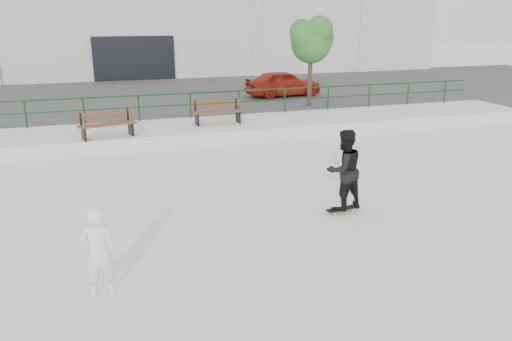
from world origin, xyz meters
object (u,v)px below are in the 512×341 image
object	(u,v)px
red_car	(283,83)
seated_skater	(98,252)
tree	(312,38)
standing_skater	(344,170)
skateboard	(342,209)
bench_left	(107,125)
bench_right	(217,112)

from	to	relation	value
red_car	seated_skater	size ratio (longest dim) A/B	2.48
tree	standing_skater	bearing A→B (deg)	-110.10
skateboard	bench_left	bearing A→B (deg)	116.08
bench_right	standing_skater	size ratio (longest dim) A/B	1.01
red_car	standing_skater	distance (m)	14.35
tree	red_car	xyz separation A→B (m)	(-0.23, 2.80, -2.29)
bench_right	bench_left	bearing A→B (deg)	-165.16
skateboard	seated_skater	world-z (taller)	seated_skater
bench_left	bench_right	size ratio (longest dim) A/B	1.02
red_car	standing_skater	size ratio (longest dim) A/B	2.02
red_car	standing_skater	world-z (taller)	standing_skater
seated_skater	tree	bearing A→B (deg)	-128.19
skateboard	bench_right	bearing A→B (deg)	88.28
tree	skateboard	world-z (taller)	tree
red_car	skateboard	bearing A→B (deg)	159.30
bench_left	bench_right	world-z (taller)	bench_right
red_car	skateboard	world-z (taller)	red_car
bench_left	standing_skater	distance (m)	8.88
bench_right	seated_skater	world-z (taller)	seated_skater
red_car	tree	bearing A→B (deg)	179.38
standing_skater	seated_skater	xyz separation A→B (m)	(-5.45, -2.03, -0.27)
bench_left	bench_right	distance (m)	4.18
bench_left	red_car	distance (m)	10.92
bench_left	seated_skater	xyz separation A→B (m)	(-0.48, -9.37, -0.16)
tree	red_car	bearing A→B (deg)	94.68
seated_skater	red_car	bearing A→B (deg)	-122.47
tree	seated_skater	distance (m)	16.37
bench_left	seated_skater	distance (m)	9.39
bench_left	standing_skater	bearing A→B (deg)	-67.90
bench_right	standing_skater	world-z (taller)	standing_skater
standing_skater	seated_skater	world-z (taller)	standing_skater
tree	standing_skater	size ratio (longest dim) A/B	2.08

